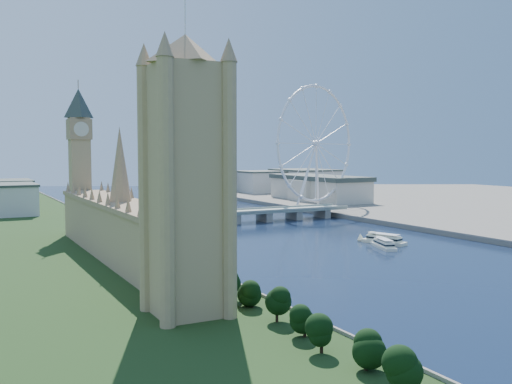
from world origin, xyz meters
TOP-DOWN VIEW (x-y plane):
  - tree_row at (-113.00, 42.00)m, footprint 7.77×151.77m
  - victoria_tower at (-135.00, 55.00)m, footprint 28.16×28.16m
  - parliament_range at (-128.00, 170.00)m, footprint 24.00×200.00m
  - big_ben at (-128.00, 278.00)m, footprint 20.02×20.02m
  - westminster_bridge at (0.00, 300.00)m, footprint 220.00×22.00m
  - london_eye at (119.98, 355.08)m, footprint 113.60×39.12m
  - county_hall at (175.00, 430.00)m, footprint 54.00×144.00m
  - city_skyline at (39.22, 560.08)m, footprint 505.00×280.00m
  - tour_boat_near at (28.06, 142.76)m, footprint 16.55×29.79m
  - tour_boat_far at (39.60, 156.01)m, footprint 18.35×33.32m

SIDE VIEW (x-z plane):
  - county_hall at x=175.00m, z-range -17.50..17.50m
  - tour_boat_near at x=28.06m, z-range -3.20..3.20m
  - tour_boat_far at x=39.60m, z-range -3.59..3.59m
  - westminster_bridge at x=0.00m, z-range 1.88..11.38m
  - tree_row at x=-113.00m, z-range -0.88..18.25m
  - city_skyline at x=39.22m, z-range 0.96..32.96m
  - parliament_range at x=-128.00m, z-range -16.52..53.48m
  - victoria_tower at x=-135.00m, z-range -1.51..110.49m
  - big_ben at x=-128.00m, z-range 11.57..121.57m
  - london_eye at x=119.98m, z-range 5.37..129.67m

